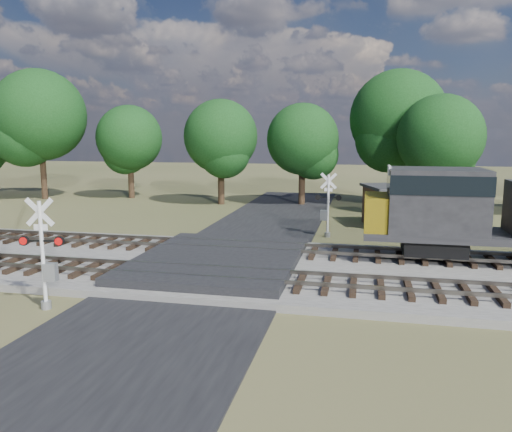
# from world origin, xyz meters

# --- Properties ---
(ground) EXTENTS (160.00, 160.00, 0.00)m
(ground) POSITION_xyz_m (0.00, 0.00, 0.00)
(ground) COLOR #444A27
(ground) RESTS_ON ground
(ballast_bed) EXTENTS (140.00, 10.00, 0.30)m
(ballast_bed) POSITION_xyz_m (10.00, 0.50, 0.15)
(ballast_bed) COLOR gray
(ballast_bed) RESTS_ON ground
(road) EXTENTS (7.00, 60.00, 0.08)m
(road) POSITION_xyz_m (0.00, 0.00, 0.04)
(road) COLOR black
(road) RESTS_ON ground
(crossing_panel) EXTENTS (7.00, 9.00, 0.62)m
(crossing_panel) POSITION_xyz_m (0.00, 0.50, 0.32)
(crossing_panel) COLOR #262628
(crossing_panel) RESTS_ON ground
(track_near) EXTENTS (140.00, 2.60, 0.33)m
(track_near) POSITION_xyz_m (3.12, -2.00, 0.41)
(track_near) COLOR black
(track_near) RESTS_ON ballast_bed
(track_far) EXTENTS (140.00, 2.60, 0.33)m
(track_far) POSITION_xyz_m (3.12, 3.00, 0.41)
(track_far) COLOR black
(track_far) RESTS_ON ballast_bed
(crossing_signal_near) EXTENTS (1.56, 0.38, 3.89)m
(crossing_signal_near) POSITION_xyz_m (-4.28, -5.77, 1.62)
(crossing_signal_near) COLOR silver
(crossing_signal_near) RESTS_ON ground
(crossing_signal_far) EXTENTS (1.52, 0.33, 3.78)m
(crossing_signal_far) POSITION_xyz_m (4.18, 8.61, 1.57)
(crossing_signal_far) COLOR silver
(crossing_signal_far) RESTS_ON ground
(equipment_shed) EXTENTS (4.97, 4.97, 2.68)m
(equipment_shed) POSITION_xyz_m (8.45, 13.14, 1.36)
(equipment_shed) COLOR #48301F
(equipment_shed) RESTS_ON ground
(treeline) EXTENTS (81.97, 11.24, 11.81)m
(treeline) POSITION_xyz_m (8.06, 21.24, 6.52)
(treeline) COLOR black
(treeline) RESTS_ON ground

